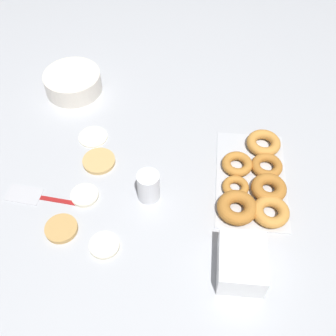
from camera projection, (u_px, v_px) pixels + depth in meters
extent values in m
plane|color=#B2B5BA|center=(126.00, 176.00, 1.30)|extent=(3.00, 3.00, 0.00)
cylinder|color=silver|center=(104.00, 245.00, 1.15)|extent=(0.08, 0.08, 0.01)
cylinder|color=silver|center=(93.00, 136.00, 1.40)|extent=(0.10, 0.10, 0.01)
cylinder|color=silver|center=(85.00, 195.00, 1.25)|extent=(0.08, 0.08, 0.01)
cylinder|color=tan|center=(99.00, 161.00, 1.33)|extent=(0.10, 0.10, 0.01)
cylinder|color=tan|center=(61.00, 229.00, 1.18)|extent=(0.09, 0.09, 0.01)
cube|color=silver|center=(251.00, 178.00, 1.29)|extent=(0.37, 0.21, 0.01)
torus|color=#C68438|center=(271.00, 212.00, 1.20)|extent=(0.11, 0.11, 0.03)
torus|color=#AD6B28|center=(269.00, 188.00, 1.25)|extent=(0.11, 0.11, 0.04)
torus|color=#AD6B28|center=(267.00, 166.00, 1.30)|extent=(0.10, 0.10, 0.03)
torus|color=#C68438|center=(264.00, 143.00, 1.36)|extent=(0.11, 0.11, 0.03)
torus|color=#AD6B28|center=(237.00, 207.00, 1.20)|extent=(0.12, 0.12, 0.04)
torus|color=#B7752D|center=(236.00, 187.00, 1.26)|extent=(0.08, 0.08, 0.02)
torus|color=#B7752D|center=(237.00, 164.00, 1.31)|extent=(0.10, 0.10, 0.03)
cylinder|color=silver|center=(73.00, 82.00, 1.53)|extent=(0.20, 0.20, 0.07)
cube|color=white|center=(240.00, 267.00, 1.10)|extent=(0.15, 0.12, 0.03)
cube|color=white|center=(241.00, 263.00, 1.08)|extent=(0.15, 0.12, 0.03)
cube|color=white|center=(243.00, 258.00, 1.06)|extent=(0.15, 0.12, 0.03)
cylinder|color=white|center=(148.00, 186.00, 1.22)|extent=(0.07, 0.07, 0.10)
cube|color=maroon|center=(60.00, 201.00, 1.24)|extent=(0.03, 0.13, 0.01)
cube|color=#BCBCC1|center=(24.00, 194.00, 1.26)|extent=(0.07, 0.11, 0.01)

